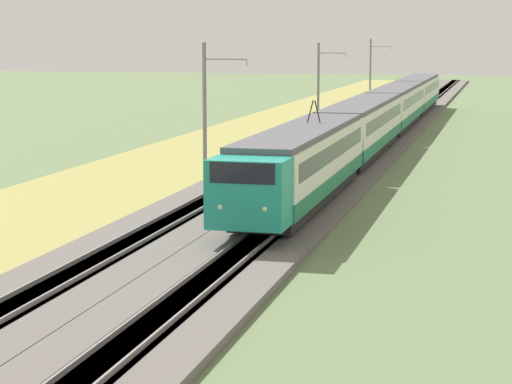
% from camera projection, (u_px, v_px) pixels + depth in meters
% --- Properties ---
extents(ballast_main, '(240.00, 4.40, 0.30)m').
position_uv_depth(ballast_main, '(284.00, 161.00, 62.30)').
color(ballast_main, '#605B56').
rests_on(ballast_main, ground).
extents(ballast_adjacent, '(240.00, 4.40, 0.30)m').
position_uv_depth(ballast_adjacent, '(354.00, 164.00, 61.22)').
color(ballast_adjacent, '#605B56').
rests_on(ballast_adjacent, ground).
extents(track_main, '(240.00, 1.57, 0.45)m').
position_uv_depth(track_main, '(284.00, 161.00, 62.29)').
color(track_main, '#4C4238').
rests_on(track_main, ground).
extents(track_adjacent, '(240.00, 1.57, 0.45)m').
position_uv_depth(track_adjacent, '(354.00, 163.00, 61.22)').
color(track_adjacent, '#4C4238').
rests_on(track_adjacent, ground).
extents(grass_verge, '(240.00, 9.98, 0.12)m').
position_uv_depth(grass_verge, '(183.00, 160.00, 63.92)').
color(grass_verge, '#99934C').
rests_on(grass_verge, ground).
extents(passenger_train, '(79.89, 3.01, 4.86)m').
position_uv_depth(passenger_train, '(382.00, 113.00, 73.76)').
color(passenger_train, teal).
rests_on(passenger_train, ground).
extents(catenary_mast_mid, '(0.22, 2.56, 7.56)m').
position_uv_depth(catenary_mast_mid, '(206.00, 109.00, 54.84)').
color(catenary_mast_mid, slate).
rests_on(catenary_mast_mid, ground).
extents(catenary_mast_far, '(0.22, 2.56, 7.36)m').
position_uv_depth(catenary_mast_far, '(319.00, 83.00, 87.40)').
color(catenary_mast_far, slate).
rests_on(catenary_mast_far, ground).
extents(catenary_mast_distant, '(0.22, 2.56, 7.58)m').
position_uv_depth(catenary_mast_distant, '(371.00, 70.00, 119.93)').
color(catenary_mast_distant, slate).
rests_on(catenary_mast_distant, ground).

